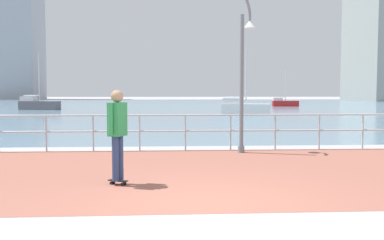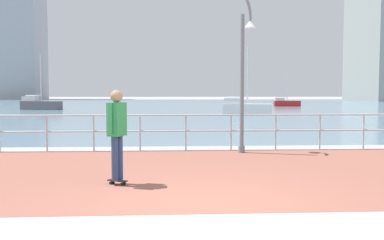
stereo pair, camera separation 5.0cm
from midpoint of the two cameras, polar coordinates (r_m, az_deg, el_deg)
name	(u,v)px [view 1 (the left image)]	position (r m, az deg, el deg)	size (l,w,h in m)	color
ground	(171,108)	(46.84, -2.79, 1.55)	(220.00, 220.00, 0.00)	#9E9EA3
brick_paving	(192,171)	(9.82, -0.10, -6.76)	(28.00, 6.93, 0.01)	#935647
harbor_water	(170,105)	(58.13, -2.92, 1.98)	(180.00, 88.00, 0.00)	slate
waterfront_railing	(185,125)	(13.15, -0.99, -0.73)	(25.25, 0.06, 1.11)	#B2BCC1
lamppost	(244,66)	(12.88, 6.86, 7.14)	(0.59, 0.72, 4.64)	slate
skateboarder	(117,128)	(8.36, -10.06, -1.01)	(0.41, 0.53, 1.83)	black
sailboat_navy	(244,108)	(35.06, 6.92, 1.64)	(4.05, 2.13, 5.44)	white
sailboat_teal	(284,103)	(54.94, 12.15, 2.24)	(3.26, 1.16, 4.51)	#B21E1E
sailboat_gray	(38,104)	(46.17, -19.78, 1.97)	(4.22, 2.23, 5.68)	#595960
tower_beige	(6,2)	(117.42, -23.52, 14.15)	(15.65, 11.53, 48.90)	#A3A8B2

